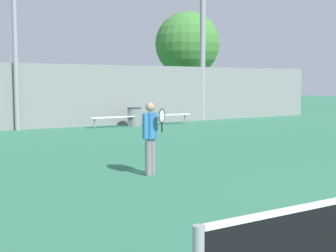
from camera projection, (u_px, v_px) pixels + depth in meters
The scene contains 7 objects.
tennis_player at pixel (151, 134), 10.19m from camera, with size 0.53×0.51×1.60m.
bench_courtside_near at pixel (170, 115), 22.60m from camera, with size 2.19×0.40×0.49m.
bench_adjacent_court at pixel (112, 118), 20.99m from camera, with size 2.11×0.40×0.49m.
light_pole_center_back at pixel (203, 16), 24.72m from camera, with size 0.90×0.60×9.94m.
trash_bin at pixel (134, 117), 21.74m from camera, with size 0.67×0.67×0.86m.
back_fence at pixel (70, 96), 21.13m from camera, with size 29.82×0.06×2.85m.
tree_green_tall at pixel (187, 44), 32.20m from camera, with size 4.44×4.44×6.89m.
Camera 1 is at (-7.43, -2.76, 2.03)m, focal length 50.00 mm.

